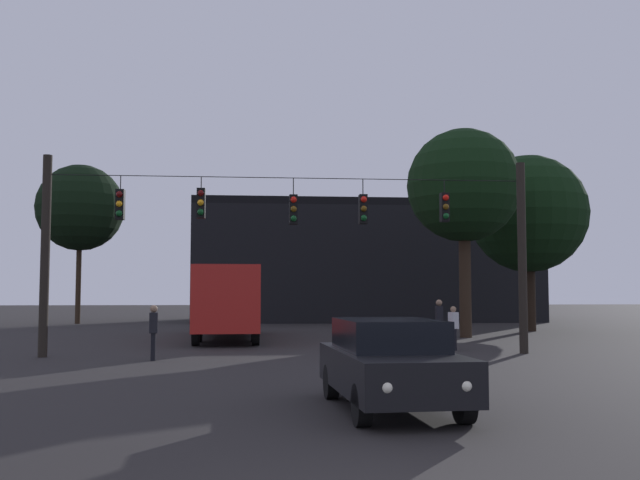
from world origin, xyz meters
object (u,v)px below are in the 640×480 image
car_near_right (390,362)px  tree_right_far (528,214)px  pedestrian_crossing_center (453,326)px  tree_behind_building (464,186)px  city_bus (228,295)px  pedestrian_crossing_right (439,320)px  tree_left_silhouette (80,208)px  pedestrian_crossing_left (153,329)px

car_near_right → tree_right_far: tree_right_far is taller
pedestrian_crossing_center → tree_behind_building: 9.44m
city_bus → car_near_right: (3.45, -19.33, -1.07)m
pedestrian_crossing_right → tree_behind_building: 8.36m
pedestrian_crossing_right → tree_left_silhouette: bearing=129.8°
car_near_right → pedestrian_crossing_right: 14.31m
pedestrian_crossing_right → tree_right_far: bearing=54.0°
city_bus → pedestrian_crossing_right: (7.84, -5.71, -0.89)m
car_near_right → tree_behind_building: (7.00, 19.11, 5.92)m
car_near_right → tree_left_silhouette: (-13.46, 35.02, 6.59)m
pedestrian_crossing_center → tree_left_silhouette: bearing=128.1°
city_bus → tree_right_far: tree_right_far is taller
pedestrian_crossing_right → tree_right_far: 13.59m
city_bus → tree_left_silhouette: 19.41m
tree_behind_building → pedestrian_crossing_center: bearing=-109.7°
tree_behind_building → pedestrian_crossing_right: bearing=-115.4°
pedestrian_crossing_left → pedestrian_crossing_right: pedestrian_crossing_right is taller
pedestrian_crossing_center → tree_right_far: size_ratio=0.17×
pedestrian_crossing_right → pedestrian_crossing_left: bearing=-156.2°
car_near_right → pedestrian_crossing_center: 12.96m
pedestrian_crossing_right → tree_left_silhouette: size_ratio=0.17×
tree_behind_building → tree_right_far: 6.78m
tree_left_silhouette → tree_behind_building: size_ratio=1.09×
city_bus → tree_right_far: bearing=16.4°
pedestrian_crossing_left → city_bus: bearing=79.8°
city_bus → tree_right_far: (15.25, 4.50, 4.16)m
pedestrian_crossing_left → pedestrian_crossing_center: bearing=15.9°
city_bus → pedestrian_crossing_right: bearing=-36.1°
pedestrian_crossing_left → tree_left_silhouette: tree_left_silhouette is taller
city_bus → car_near_right: city_bus is taller
tree_left_silhouette → tree_right_far: bearing=-23.9°
pedestrian_crossing_left → tree_behind_building: 16.68m
car_near_right → pedestrian_crossing_right: pedestrian_crossing_right is taller
tree_left_silhouette → tree_right_far: tree_left_silhouette is taller
pedestrian_crossing_left → tree_left_silhouette: (-8.22, 25.65, 6.48)m
car_near_right → pedestrian_crossing_right: bearing=72.2°
car_near_right → city_bus: bearing=100.1°
city_bus → tree_left_silhouette: size_ratio=1.09×
city_bus → tree_right_far: 16.44m
city_bus → pedestrian_crossing_right: 9.74m
city_bus → tree_behind_building: size_ratio=1.19×
tree_behind_building → tree_right_far: bearing=44.5°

